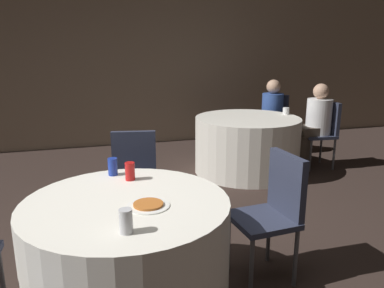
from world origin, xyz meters
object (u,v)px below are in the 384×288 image
Objects in this scene: person_white_shirt at (313,126)px; pizza_plate_near at (148,205)px; table_far at (247,145)px; soda_can_silver at (126,221)px; soda_can_red at (130,171)px; table_near at (128,256)px; chair_near_north at (134,174)px; chair_far_east at (324,128)px; chair_far_northeast at (274,118)px; person_blue_shirt at (270,118)px; chair_near_east at (275,205)px; soda_can_blue at (113,167)px.

pizza_plate_near is (-2.63, -2.32, 0.15)m from person_white_shirt.
soda_can_silver is at bearing -124.73° from table_far.
table_near is at bearing -101.25° from soda_can_red.
chair_near_north is 2.97m from chair_far_east.
table_near is at bearing 95.68° from chair_far_northeast.
pizza_plate_near is at bearing 96.73° from chair_near_north.
chair_far_east is (1.08, -0.10, 0.18)m from table_far.
person_blue_shirt reaches higher than soda_can_silver.
chair_near_east is at bearing -16.32° from soda_can_red.
chair_near_north is 0.79× the size of person_blue_shirt.
soda_can_blue is (-2.77, -1.72, 0.21)m from person_white_shirt.
chair_far_east is 3.92m from soda_can_silver.
soda_can_blue is (-1.85, -1.80, 0.42)m from table_far.
chair_near_east is 0.79× the size of person_blue_shirt.
soda_can_silver is (-2.94, -2.58, 0.24)m from chair_far_east.
soda_can_blue is at bearing 90.31° from person_blue_shirt.
person_white_shirt is 3.25m from soda_can_red.
chair_near_east is at bearing 108.09° from chair_far_northeast.
chair_far_east is (2.72, 1.19, 0.00)m from chair_near_north.
soda_can_silver is at bearing -90.61° from soda_can_blue.
chair_far_northeast is (1.59, 2.97, 0.00)m from chair_near_east.
chair_near_east is 3.70× the size of pizza_plate_near.
chair_far_northeast reaches higher than table_far.
chair_near_east is 0.94m from pizza_plate_near.
soda_can_silver is at bearing -98.57° from soda_can_red.
soda_can_red and soda_can_blue have the same top height.
soda_can_red is (-0.11, -0.65, 0.24)m from chair_near_north.
soda_can_silver is (-0.22, -1.40, 0.24)m from chair_near_north.
chair_near_east is 7.37× the size of soda_can_red.
soda_can_red is at bearing 130.11° from person_white_shirt.
table_far is 11.10× the size of soda_can_blue.
soda_can_silver is at bearing 98.96° from person_blue_shirt.
soda_can_blue is at bearing -135.78° from table_far.
person_blue_shirt is at bearing 52.75° from soda_can_silver.
table_near is at bearing 132.42° from chair_far_east.
table_near is 1.36× the size of chair_far_east.
table_far is 1.10m from chair_far_northeast.
pizza_plate_near is (-2.79, -2.30, 0.19)m from chair_far_east.
table_far is at bearing 51.58° from table_near.
chair_far_east is 3.70× the size of pizza_plate_near.
person_white_shirt is (-0.16, 0.02, 0.04)m from chair_far_east.
chair_near_north is 7.37× the size of soda_can_silver.
chair_near_north reaches higher than soda_can_silver.
pizza_plate_near is 1.99× the size of soda_can_blue.
chair_near_north reaches higher than soda_can_red.
chair_far_northeast is at bearing 52.41° from soda_can_silver.
soda_can_red is at bearing 78.75° from table_near.
chair_near_east reaches higher than pizza_plate_near.
chair_far_northeast is 0.17m from person_blue_shirt.
pizza_plate_near is at bearing -76.36° from soda_can_blue.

